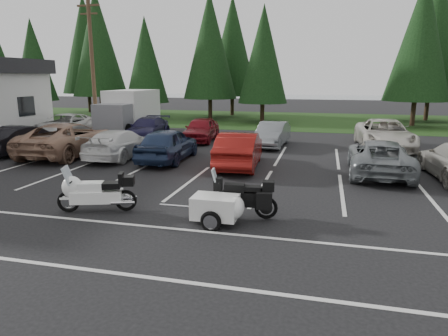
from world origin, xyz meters
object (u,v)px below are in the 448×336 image
Objects in this scene: car_far_1 at (147,128)px; cargo_trailer at (215,210)px; car_near_2 at (69,139)px; car_far_4 at (384,134)px; box_truck at (126,112)px; utility_pole at (92,63)px; car_near_4 at (168,144)px; car_far_2 at (201,129)px; car_near_6 at (379,157)px; touring_motorcycle at (96,189)px; car_far_0 at (65,125)px; car_far_3 at (272,134)px; adventure_motorcycle at (240,193)px; car_near_1 at (25,139)px; car_near_3 at (120,144)px; car_near_5 at (239,150)px.

car_far_1 reaches higher than cargo_trailer.
car_near_2 is 1.03× the size of car_far_4.
box_truck is at bearing 124.15° from cargo_trailer.
utility_pole reaches higher than car_far_1.
box_truck is at bearing -53.69° from car_near_4.
car_far_4 is 3.32× the size of cargo_trailer.
box_truck reaches higher than car_far_2.
car_near_6 is 10.76m from touring_motorcycle.
car_far_4 reaches higher than cargo_trailer.
car_far_0 is 1.28× the size of car_far_3.
car_far_2 reaches higher than adventure_motorcycle.
touring_motorcycle is (8.55, -7.32, -0.02)m from car_near_1.
adventure_motorcycle is (13.09, -14.27, -4.01)m from utility_pole.
car_near_4 is 9.10m from car_near_6.
car_far_1 is at bearing 90.12° from touring_motorcycle.
car_near_4 is 2.65× the size of cargo_trailer.
car_far_0 is 2.13× the size of touring_motorcycle.
car_far_2 is (8.03, -1.62, -3.98)m from utility_pole.
car_far_4 is at bearing 65.91° from cargo_trailer.
car_near_4 is at bearing 118.97° from adventure_motorcycle.
car_far_3 is 1.66× the size of touring_motorcycle.
utility_pole reaches higher than box_truck.
touring_motorcycle is (6.01, -7.31, -0.13)m from car_near_2.
adventure_motorcycle is (7.25, -6.80, 0.01)m from car_near_3.
car_near_4 reaches higher than car_far_3.
utility_pole is 4.54m from car_far_0.
car_near_1 reaches higher than car_near_6.
box_truck is 1.22× the size of car_far_1.
car_far_1 is at bearing -24.53° from car_near_6.
car_near_3 is (2.82, -0.02, -0.13)m from car_near_2.
car_near_2 reaches higher than car_near_5.
car_near_6 reaches higher than car_far_3.
car_far_3 is at bearing 90.45° from cargo_trailer.
car_far_0 is 13.52m from car_far_3.
utility_pole is 2.00× the size of car_near_4.
car_far_4 is at bearing -151.92° from car_near_4.
touring_motorcycle is at bearing -75.66° from car_far_1.
car_near_6 is at bearing 175.65° from car_near_4.
car_near_4 is at bearing -175.05° from car_near_1.
box_truck is 6.44m from car_far_2.
car_near_5 is 1.00× the size of car_far_1.
car_near_1 is 14.34m from adventure_motorcycle.
cargo_trailer is at bearing -84.87° from car_far_3.
car_near_2 is at bearing 110.65° from touring_motorcycle.
car_near_5 is (9.75, -8.52, -0.70)m from box_truck.
box_truck is 0.99× the size of car_far_4.
car_near_6 is at bearing -38.47° from car_far_2.
car_far_1 is 3.50m from car_far_2.
car_near_2 is at bearing -82.68° from box_truck.
cargo_trailer is 0.88m from adventure_motorcycle.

